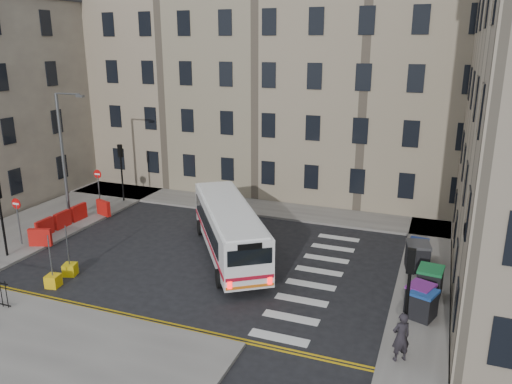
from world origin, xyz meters
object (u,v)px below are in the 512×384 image
Objects in this scene: wheelie_bin_d at (417,256)px; wheelie_bin_b at (420,298)px; wheelie_bin_a at (423,304)px; bollard_chevron at (53,281)px; streetlamp at (63,155)px; wheelie_bin_e at (418,251)px; pedestrian at (401,337)px; bollard_yellow at (70,270)px; bus at (229,228)px; wheelie_bin_c at (430,282)px.

wheelie_bin_b is at bearing -95.87° from wheelie_bin_d.
bollard_chevron is at bearing -150.08° from wheelie_bin_a.
bollard_chevron is at bearing -53.62° from streetlamp.
wheelie_bin_e is at bearing 115.19° from wheelie_bin_a.
bollard_chevron is (-15.88, -7.78, -0.56)m from wheelie_bin_d.
streetlamp is 21.87m from wheelie_bin_e.
wheelie_bin_e is (-0.58, 5.67, -0.01)m from wheelie_bin_a.
pedestrian is 16.03m from bollard_yellow.
bus is 7.22× the size of wheelie_bin_a.
wheelie_bin_d reaches higher than wheelie_bin_e.
wheelie_bin_c is at bearing 104.98° from wheelie_bin_a.
streetlamp is 22.71m from wheelie_bin_c.
pedestrian reaches higher than wheelie_bin_c.
wheelie_bin_a reaches higher than bollard_chevron.
bollard_yellow is at bearing -168.94° from wheelie_bin_d.
bollard_yellow is 1.29m from bollard_chevron.
wheelie_bin_e is at bearing -20.43° from bus.
wheelie_bin_c is (0.16, 2.07, 0.07)m from wheelie_bin_a.
bus reaches higher than bollard_chevron.
wheelie_bin_d is at bearing 110.81° from wheelie_bin_c.
bollard_chevron is at bearing -146.67° from wheelie_bin_b.
wheelie_bin_e is 1.97× the size of bollard_yellow.
wheelie_bin_b is at bearing -79.85° from wheelie_bin_e.
wheelie_bin_b is 5.22m from wheelie_bin_e.
streetlamp reaches higher than wheelie_bin_e.
wheelie_bin_a is 2.08m from wheelie_bin_c.
wheelie_bin_e is 9.01m from pedestrian.
wheelie_bin_e is at bearing 2.64° from streetlamp.
pedestrian is at bearing -101.45° from wheelie_bin_d.
streetlamp is 13.57× the size of bollard_yellow.
pedestrian reaches higher than wheelie_bin_b.
wheelie_bin_e is 0.63× the size of pedestrian.
bus reaches higher than wheelie_bin_a.
bus is 8.13× the size of wheelie_bin_e.
streetlamp is 21.86m from wheelie_bin_d.
bus is at bearing -174.57° from wheelie_bin_b.
wheelie_bin_e is at bearing 107.56° from wheelie_bin_c.
bus is 9.77m from wheelie_bin_d.
wheelie_bin_e reaches higher than bollard_yellow.
bollard_chevron is at bearing -85.00° from bollard_yellow.
streetlamp reaches higher than wheelie_bin_c.
streetlamp is 6.88× the size of wheelie_bin_e.
wheelie_bin_a reaches higher than bollard_yellow.
wheelie_bin_d reaches higher than bollard_chevron.
wheelie_bin_b is 1.03× the size of wheelie_bin_c.
wheelie_bin_a is at bearing -52.29° from bus.
wheelie_bin_b is at bearing -10.85° from streetlamp.
streetlamp reaches higher than wheelie_bin_b.
pedestrian is at bearing -5.55° from bollard_yellow.
wheelie_bin_e is 17.62m from bollard_yellow.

